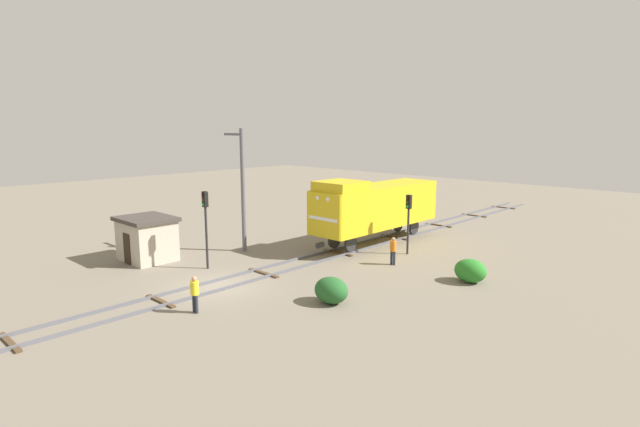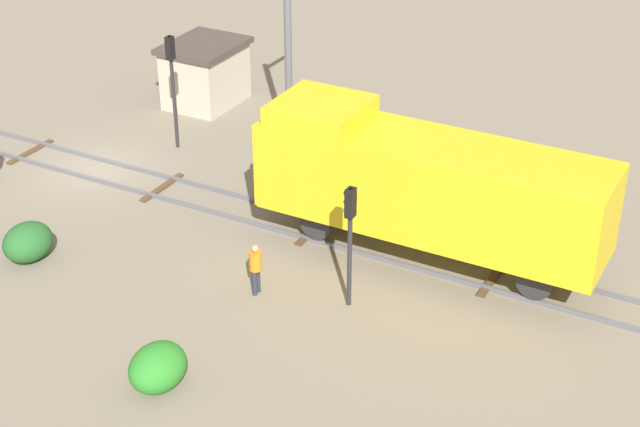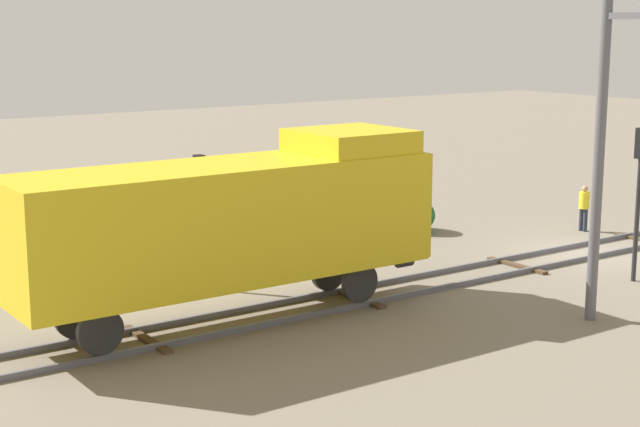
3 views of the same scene
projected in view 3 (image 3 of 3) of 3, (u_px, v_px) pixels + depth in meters
name	position (u px, v px, depth m)	size (l,w,h in m)	color
ground_plane	(584.00, 253.00, 32.70)	(114.64, 114.64, 0.00)	#756B5B
railway_track	(584.00, 251.00, 32.69)	(2.40, 76.43, 0.16)	#595960
locomotive	(233.00, 217.00, 24.57)	(2.90, 11.60, 4.60)	gold
traffic_signal_near	(640.00, 176.00, 28.63)	(0.32, 0.34, 4.58)	#262628
traffic_signal_mid	(200.00, 196.00, 27.82)	(0.32, 0.34, 3.92)	#262628
worker_near_track	(584.00, 205.00, 36.01)	(0.38, 0.38, 1.70)	#262B38
worker_by_signal	(268.00, 239.00, 30.34)	(0.38, 0.38, 1.70)	#262B38
catenary_mast	(601.00, 155.00, 24.59)	(1.94, 0.28, 8.14)	#595960
bush_near	(414.00, 214.00, 36.06)	(1.73, 1.42, 1.26)	#235926
bush_mid	(191.00, 224.00, 34.40)	(1.74, 1.43, 1.27)	#297A26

